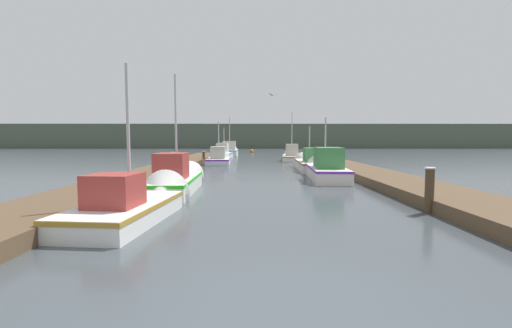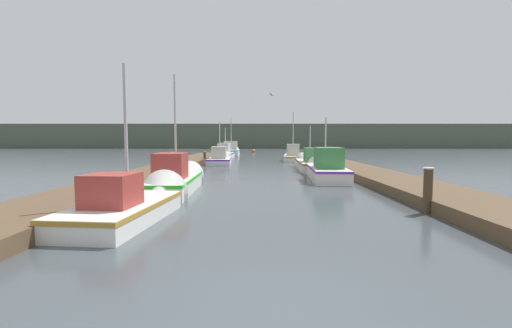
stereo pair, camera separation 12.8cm
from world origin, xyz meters
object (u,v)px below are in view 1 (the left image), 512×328
Objects in this scene: fishing_boat_2 at (325,168)px; mooring_piling_1 at (204,157)px; fishing_boat_3 at (309,163)px; mooring_piling_3 at (429,190)px; fishing_boat_7 at (230,151)px; seagull_lead at (272,95)px; mooring_piling_2 at (173,165)px; mooring_piling_0 at (216,151)px; fishing_boat_6 at (224,153)px; fishing_boat_4 at (219,159)px; fishing_boat_1 at (178,179)px; channel_buoy at (252,151)px; fishing_boat_5 at (292,156)px; fishing_boat_0 at (138,203)px.

mooring_piling_1 is at bearing 129.34° from fishing_boat_2.
mooring_piling_3 is at bearing -83.20° from fishing_boat_3.
fishing_boat_3 reaches higher than mooring_piling_3.
seagull_lead is at bearing -79.12° from fishing_boat_7.
fishing_boat_2 reaches higher than mooring_piling_2.
fishing_boat_6 is at bearing -13.83° from mooring_piling_0.
fishing_boat_6 reaches higher than mooring_piling_2.
fishing_boat_3 is 4.83× the size of mooring_piling_2.
fishing_boat_4 is 8.55m from mooring_piling_0.
fishing_boat_3 is 14.86m from fishing_boat_6.
fishing_boat_1 is 22.63m from mooring_piling_0.
channel_buoy is (-3.87, 26.72, -0.24)m from fishing_boat_3.
fishing_boat_4 is (0.16, 14.15, -0.05)m from fishing_boat_1.
fishing_boat_5 is at bearing 94.01° from fishing_boat_2.
seagull_lead reaches higher than fishing_boat_2.
seagull_lead is (4.09, 11.53, 4.21)m from fishing_boat_0.
fishing_boat_6 reaches higher than fishing_boat_2.
channel_buoy is at bearing 91.62° from fishing_boat_0.
seagull_lead reaches higher than channel_buoy.
fishing_boat_0 is 0.84× the size of fishing_boat_1.
fishing_boat_4 is at bearing -111.50° from seagull_lead.
seagull_lead is at bearing 58.86° from fishing_boat_1.
fishing_boat_5 is 15.90m from mooring_piling_2.
fishing_boat_0 is at bearing -88.01° from mooring_piling_0.
mooring_piling_2 is 1.19× the size of channel_buoy.
fishing_boat_6 is 1.03× the size of fishing_boat_7.
fishing_boat_3 is 8.13m from fishing_boat_4.
fishing_boat_4 is 12.76m from fishing_boat_7.
fishing_boat_1 is 5.83× the size of mooring_piling_1.
channel_buoy is (-4.95, 40.01, -0.45)m from mooring_piling_3.
mooring_piling_3 is at bearing 7.45° from fishing_boat_0.
fishing_boat_5 is at bearing 92.67° from fishing_boat_3.
seagull_lead reaches higher than mooring_piling_3.
mooring_piling_3 is (7.62, -4.17, 0.18)m from fishing_boat_1.
fishing_boat_4 is at bearing -25.63° from mooring_piling_1.
fishing_boat_1 is at bearing -87.43° from mooring_piling_0.
mooring_piling_0 is at bearing 170.01° from fishing_boat_6.
fishing_boat_1 is 0.93× the size of fishing_boat_5.
mooring_piling_3 is 2.47× the size of seagull_lead.
mooring_piling_3 is (7.75, -26.56, 0.14)m from fishing_boat_6.
fishing_boat_1 is 5.24× the size of channel_buoy.
channel_buoy is (2.51, 21.68, -0.22)m from fishing_boat_4.
fishing_boat_4 is at bearing -84.09° from fishing_boat_6.
mooring_piling_1 is 0.90× the size of channel_buoy.
fishing_boat_4 is 4.89× the size of channel_buoy.
fishing_boat_3 reaches higher than mooring_piling_0.
fishing_boat_2 is 13.20m from mooring_piling_1.
fishing_boat_3 is at bearing -70.42° from fishing_boat_7.
fishing_boat_4 is at bearing -96.60° from channel_buoy.
mooring_piling_2 is at bearing -147.03° from fishing_boat_3.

